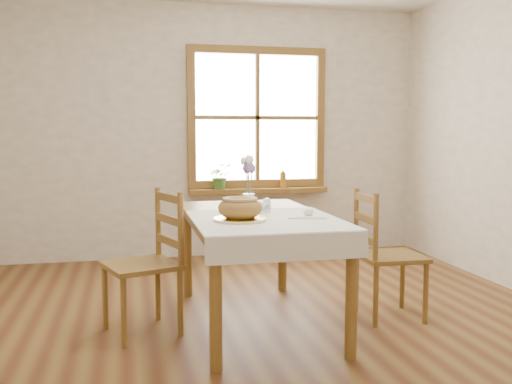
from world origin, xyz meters
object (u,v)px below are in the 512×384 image
(chair_right, at_px, (391,254))
(bread_plate, at_px, (240,219))
(dining_table, at_px, (256,227))
(chair_left, at_px, (141,263))
(flower_vase, at_px, (249,201))

(chair_right, relative_size, bread_plate, 2.85)
(bread_plate, bearing_deg, chair_right, 11.31)
(dining_table, xyz_separation_m, bread_plate, (-0.17, -0.32, 0.10))
(dining_table, relative_size, chair_right, 1.78)
(chair_left, xyz_separation_m, bread_plate, (0.59, -0.28, 0.31))
(dining_table, relative_size, flower_vase, 16.73)
(chair_left, height_order, chair_right, chair_left)
(dining_table, height_order, chair_left, chair_left)
(chair_right, distance_m, flower_vase, 1.07)
(chair_right, height_order, flower_vase, chair_right)
(chair_left, bearing_deg, bread_plate, 45.41)
(dining_table, bearing_deg, bread_plate, -118.45)
(chair_left, distance_m, bread_plate, 0.72)
(chair_right, xyz_separation_m, flower_vase, (-0.93, 0.41, 0.35))
(chair_right, height_order, bread_plate, chair_right)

